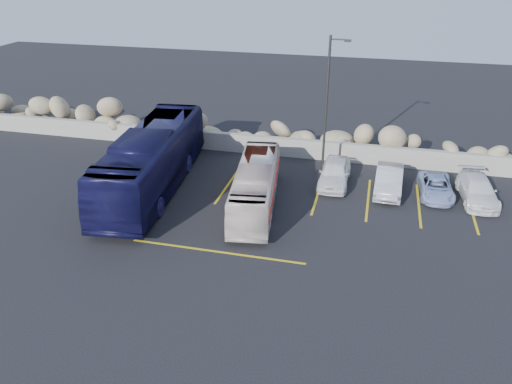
% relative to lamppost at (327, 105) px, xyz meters
% --- Properties ---
extents(ground, '(90.00, 90.00, 0.00)m').
position_rel_lamppost_xyz_m(ground, '(-2.56, -9.50, -4.30)').
color(ground, black).
rests_on(ground, ground).
extents(seawall, '(60.00, 0.40, 1.20)m').
position_rel_lamppost_xyz_m(seawall, '(-2.56, 2.50, -3.70)').
color(seawall, gray).
rests_on(seawall, ground).
extents(riprap_pile, '(54.00, 2.80, 2.60)m').
position_rel_lamppost_xyz_m(riprap_pile, '(-2.56, 3.70, -3.00)').
color(riprap_pile, '#958461').
rests_on(riprap_pile, ground).
extents(parking_lines, '(18.16, 9.36, 0.01)m').
position_rel_lamppost_xyz_m(parking_lines, '(2.09, -3.93, -4.29)').
color(parking_lines, gold).
rests_on(parking_lines, ground).
extents(lamppost, '(1.14, 0.18, 8.00)m').
position_rel_lamppost_xyz_m(lamppost, '(0.00, 0.00, 0.00)').
color(lamppost, '#2E2B28').
rests_on(lamppost, ground).
extents(vintage_bus, '(3.05, 8.41, 2.29)m').
position_rel_lamppost_xyz_m(vintage_bus, '(-2.93, -4.63, -3.15)').
color(vintage_bus, silver).
rests_on(vintage_bus, ground).
extents(tour_coach, '(4.13, 12.39, 3.39)m').
position_rel_lamppost_xyz_m(tour_coach, '(-8.93, -3.88, -2.60)').
color(tour_coach, '#111139').
rests_on(tour_coach, ground).
extents(car_a, '(1.64, 4.05, 1.38)m').
position_rel_lamppost_xyz_m(car_a, '(0.76, -0.99, -3.61)').
color(car_a, white).
rests_on(car_a, ground).
extents(car_b, '(1.53, 4.08, 1.33)m').
position_rel_lamppost_xyz_m(car_b, '(3.73, -1.24, -3.63)').
color(car_b, silver).
rests_on(car_b, ground).
extents(car_c, '(1.98, 4.21, 1.19)m').
position_rel_lamppost_xyz_m(car_c, '(8.30, -1.22, -3.70)').
color(car_c, white).
rests_on(car_c, ground).
extents(car_d, '(1.81, 3.69, 1.01)m').
position_rel_lamppost_xyz_m(car_d, '(6.23, -1.16, -3.79)').
color(car_d, '#96A9D5').
rests_on(car_d, ground).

